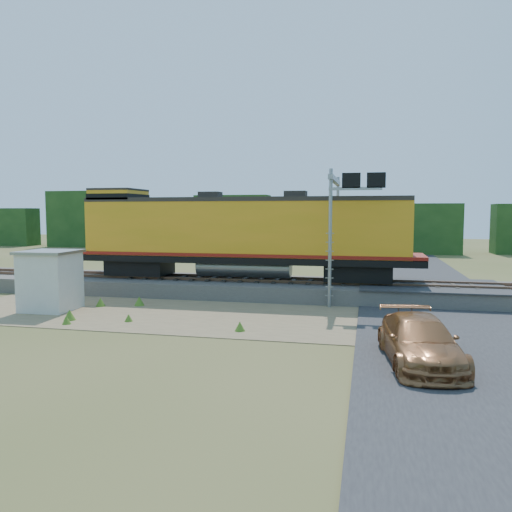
% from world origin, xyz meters
% --- Properties ---
extents(ground, '(140.00, 140.00, 0.00)m').
position_xyz_m(ground, '(0.00, 0.00, 0.00)').
color(ground, '#475123').
rests_on(ground, ground).
extents(ballast, '(70.00, 5.00, 0.80)m').
position_xyz_m(ballast, '(0.00, 6.00, 0.40)').
color(ballast, slate).
rests_on(ballast, ground).
extents(rails, '(70.00, 1.54, 0.16)m').
position_xyz_m(rails, '(0.00, 6.00, 0.88)').
color(rails, brown).
rests_on(rails, ballast).
extents(dirt_shoulder, '(26.00, 8.00, 0.03)m').
position_xyz_m(dirt_shoulder, '(-2.00, 0.50, 0.01)').
color(dirt_shoulder, '#8C7754').
rests_on(dirt_shoulder, ground).
extents(road, '(7.00, 66.00, 0.86)m').
position_xyz_m(road, '(7.00, 0.74, 0.09)').
color(road, '#38383A').
rests_on(road, ground).
extents(tree_line_north, '(130.00, 3.00, 6.50)m').
position_xyz_m(tree_line_north, '(0.00, 38.00, 3.07)').
color(tree_line_north, '#1A3B15').
rests_on(tree_line_north, ground).
extents(weed_clumps, '(15.00, 6.20, 0.56)m').
position_xyz_m(weed_clumps, '(-3.50, 0.10, 0.00)').
color(weed_clumps, '#497421').
rests_on(weed_clumps, ground).
extents(locomotive, '(18.82, 2.87, 4.85)m').
position_xyz_m(locomotive, '(-2.99, 6.00, 3.36)').
color(locomotive, black).
rests_on(locomotive, rails).
extents(shed, '(2.40, 2.40, 2.75)m').
position_xyz_m(shed, '(-10.26, -0.24, 1.39)').
color(shed, silver).
rests_on(shed, ground).
extents(signal_gantry, '(2.57, 6.20, 6.49)m').
position_xyz_m(signal_gantry, '(2.46, 5.35, 4.91)').
color(signal_gantry, gray).
rests_on(signal_gantry, ground).
extents(car, '(2.55, 5.03, 1.40)m').
position_xyz_m(car, '(5.40, -5.10, 0.70)').
color(car, '#9F653B').
rests_on(car, ground).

